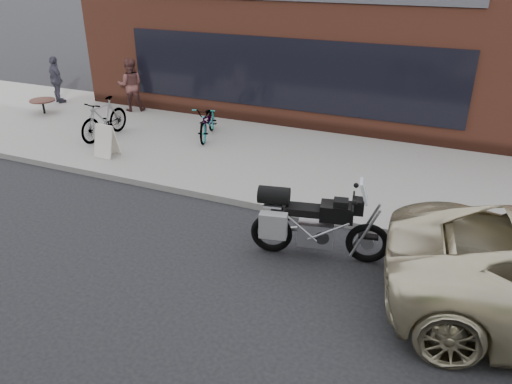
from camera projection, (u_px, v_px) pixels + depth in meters
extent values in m
plane|color=black|center=(184.00, 345.00, 6.74)|extent=(120.00, 120.00, 0.00)
cube|color=gray|center=(329.00, 162.00, 12.50)|extent=(44.00, 6.00, 0.15)
cube|color=#4E2419|center=(333.00, 31.00, 18.07)|extent=(14.00, 10.00, 4.50)
cube|color=black|center=(284.00, 74.00, 14.15)|extent=(10.00, 0.08, 2.00)
torus|color=black|center=(271.00, 233.00, 8.73)|extent=(0.75, 0.27, 0.74)
torus|color=black|center=(367.00, 243.00, 8.42)|extent=(0.75, 0.27, 0.74)
cube|color=#B7B7BC|center=(316.00, 233.00, 8.54)|extent=(0.66, 0.44, 0.42)
cube|color=black|center=(337.00, 212.00, 8.29)|extent=(0.61, 0.46, 0.29)
cube|color=black|center=(304.00, 210.00, 8.40)|extent=(0.65, 0.42, 0.13)
cube|color=black|center=(281.00, 212.00, 8.51)|extent=(0.37, 0.30, 0.15)
cube|color=black|center=(358.00, 206.00, 8.16)|extent=(0.25, 0.30, 0.24)
cube|color=silver|center=(364.00, 191.00, 8.03)|extent=(0.22, 0.35, 0.37)
cylinder|color=black|center=(353.00, 201.00, 8.14)|extent=(0.19, 0.76, 0.03)
cube|color=#B7B7BC|center=(274.00, 204.00, 8.47)|extent=(0.37, 0.39, 0.03)
cube|color=gray|center=(273.00, 225.00, 8.32)|extent=(0.49, 0.29, 0.44)
cylinder|color=black|center=(274.00, 195.00, 8.40)|extent=(0.58, 0.41, 0.31)
cylinder|color=#B7B7BC|center=(292.00, 229.00, 8.81)|extent=(0.62, 0.21, 0.21)
imported|color=gray|center=(208.00, 121.00, 13.75)|extent=(1.11, 1.87, 0.93)
imported|color=gray|center=(104.00, 118.00, 13.69)|extent=(0.57, 1.84, 1.10)
cube|color=white|center=(103.00, 142.00, 12.40)|extent=(0.52, 0.27, 0.82)
cube|color=white|center=(109.00, 139.00, 12.58)|extent=(0.52, 0.27, 0.82)
cylinder|color=black|center=(44.00, 107.00, 15.95)|extent=(0.07, 0.07, 0.40)
cylinder|color=#462820|center=(42.00, 100.00, 15.86)|extent=(0.78, 0.78, 0.04)
imported|color=#452624|center=(131.00, 85.00, 15.99)|extent=(1.02, 0.96, 1.67)
imported|color=#31303D|center=(56.00, 80.00, 16.89)|extent=(0.99, 0.74, 1.57)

